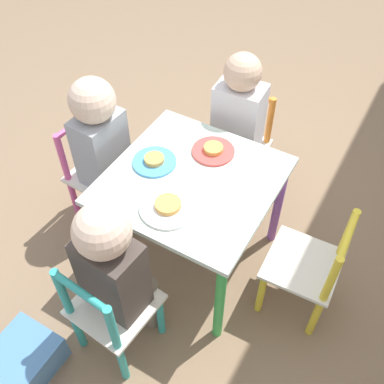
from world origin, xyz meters
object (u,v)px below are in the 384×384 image
at_px(chair_teal, 111,311).
at_px(child_right, 115,267).
at_px(child_left, 237,122).
at_px(chair_orange, 239,148).
at_px(storage_bin, 18,366).
at_px(child_front, 103,143).
at_px(plate_right, 168,206).
at_px(chair_yellow, 309,268).
at_px(plate_left, 213,150).
at_px(chair_pink, 100,174).
at_px(plate_front, 154,161).
at_px(kids_table, 192,192).

bearing_deg(chair_teal, child_right, -90.00).
xyz_separation_m(chair_teal, child_left, (-0.90, 0.02, 0.20)).
bearing_deg(chair_teal, chair_orange, -85.83).
bearing_deg(storage_bin, chair_orange, 168.66).
relative_size(chair_orange, child_front, 0.68).
bearing_deg(plate_right, child_right, -8.03).
bearing_deg(child_right, storage_bin, 58.94).
distance_m(chair_teal, child_front, 0.67).
height_order(chair_yellow, plate_left, plate_left).
xyz_separation_m(chair_yellow, storage_bin, (0.77, -0.76, -0.18)).
relative_size(chair_teal, chair_pink, 1.00).
bearing_deg(child_front, chair_orange, -37.73).
height_order(chair_teal, chair_yellow, same).
bearing_deg(plate_left, plate_right, -0.00).
relative_size(chair_pink, plate_front, 3.05).
distance_m(chair_teal, plate_right, 0.41).
relative_size(chair_pink, plate_right, 2.52).
relative_size(chair_teal, chair_yellow, 1.00).
relative_size(child_left, plate_right, 3.77).
bearing_deg(plate_front, chair_pink, -94.33).
xyz_separation_m(chair_teal, plate_right, (-0.32, 0.04, 0.25)).
distance_m(chair_orange, chair_yellow, 0.69).
bearing_deg(child_front, plate_left, -68.82).
xyz_separation_m(kids_table, storage_bin, (0.75, -0.28, -0.35)).
bearing_deg(chair_orange, plate_left, -88.32).
distance_m(chair_orange, storage_bin, 1.27).
bearing_deg(child_front, child_left, -41.96).
bearing_deg(plate_front, storage_bin, -8.65).
distance_m(chair_teal, chair_yellow, 0.73).
height_order(chair_teal, child_left, child_left).
height_order(kids_table, chair_pink, chair_pink).
relative_size(chair_pink, chair_yellow, 1.00).
xyz_separation_m(child_right, plate_left, (-0.58, 0.04, 0.05)).
distance_m(chair_yellow, child_front, 0.93).
distance_m(kids_table, plate_right, 0.18).
relative_size(plate_right, storage_bin, 0.69).
bearing_deg(storage_bin, chair_teal, 139.01).
bearing_deg(chair_teal, child_left, -86.11).
xyz_separation_m(child_left, plate_left, (0.26, 0.02, 0.05)).
relative_size(child_front, plate_right, 3.73).
bearing_deg(child_right, child_front, -43.91).
bearing_deg(chair_yellow, kids_table, -90.00).
bearing_deg(plate_right, chair_orange, -177.48).
xyz_separation_m(chair_yellow, child_front, (-0.00, -0.91, 0.21)).
distance_m(child_front, child_left, 0.57).
relative_size(chair_pink, storage_bin, 1.75).
relative_size(kids_table, chair_yellow, 1.18).
xyz_separation_m(kids_table, chair_orange, (-0.48, -0.03, -0.17)).
bearing_deg(plate_left, kids_table, -0.00).
height_order(chair_teal, plate_left, plate_left).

